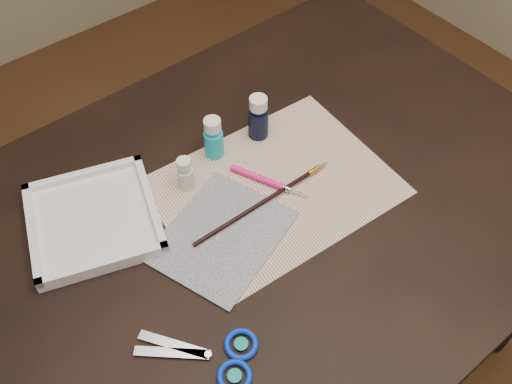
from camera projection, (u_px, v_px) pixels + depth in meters
ground at (256, 365)px, 1.66m from camera, size 3.50×3.50×0.02m
table at (256, 303)px, 1.36m from camera, size 1.30×0.90×0.75m
paper at (274, 187)px, 1.10m from camera, size 0.46×0.36×0.00m
canvas at (222, 236)px, 1.03m from camera, size 0.29×0.26×0.00m
paint_bottle_white at (185, 174)px, 1.07m from camera, size 0.04×0.04×0.08m
paint_bottle_cyan at (213, 138)px, 1.12m from camera, size 0.04×0.04×0.09m
paint_bottle_navy at (258, 117)px, 1.15m from camera, size 0.05×0.05×0.10m
paintbrush at (265, 201)px, 1.07m from camera, size 0.32×0.01×0.01m
craft_knife at (270, 182)px, 1.10m from camera, size 0.08×0.16×0.01m
scissors at (195, 357)px, 0.88m from camera, size 0.23×0.22×0.01m
palette_tray at (93, 219)px, 1.04m from camera, size 0.29×0.29×0.03m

